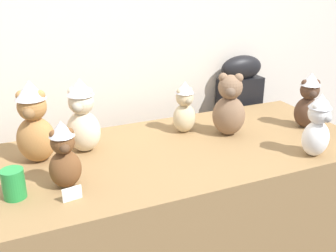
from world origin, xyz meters
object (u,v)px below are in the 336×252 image
object	(u,v)px
teddy_bear_chestnut	(64,156)
teddy_bear_mocha	(229,107)
teddy_bear_caramel	(34,123)
instrument_case	(237,133)
teddy_bear_snow	(317,126)
display_table	(168,221)
teddy_bear_cream	(82,117)
teddy_bear_cocoa	(308,101)
teddy_bear_sand	(185,108)
party_cup_green	(14,184)

from	to	relation	value
teddy_bear_chestnut	teddy_bear_mocha	distance (m)	0.84
teddy_bear_caramel	teddy_bear_mocha	bearing A→B (deg)	14.66
instrument_case	teddy_bear_snow	distance (m)	0.90
display_table	teddy_bear_caramel	xyz separation A→B (m)	(-0.54, 0.13, 0.55)
display_table	teddy_bear_caramel	size ratio (longest dim) A/B	5.29
instrument_case	teddy_bear_cream	world-z (taller)	teddy_bear_cream
display_table	teddy_bear_cocoa	bearing A→B (deg)	-1.30
teddy_bear_snow	teddy_bear_caramel	bearing A→B (deg)	148.37
teddy_bear_sand	party_cup_green	world-z (taller)	teddy_bear_sand
display_table	teddy_bear_cream	world-z (taller)	teddy_bear_cream
teddy_bear_mocha	teddy_bear_caramel	bearing A→B (deg)	-153.58
teddy_bear_caramel	teddy_bear_sand	world-z (taller)	teddy_bear_caramel
instrument_case	party_cup_green	bearing A→B (deg)	-155.68
display_table	teddy_bear_snow	world-z (taller)	teddy_bear_snow
teddy_bear_sand	teddy_bear_mocha	distance (m)	0.22
teddy_bear_sand	party_cup_green	bearing A→B (deg)	-164.42
teddy_bear_caramel	teddy_bear_cream	xyz separation A→B (m)	(0.20, 0.02, -0.01)
display_table	teddy_bear_cocoa	xyz separation A→B (m)	(0.77, -0.02, 0.51)
instrument_case	party_cup_green	size ratio (longest dim) A/B	9.33
teddy_bear_mocha	teddy_bear_cocoa	bearing A→B (deg)	20.73
teddy_bear_chestnut	teddy_bear_cream	bearing A→B (deg)	65.25
teddy_bear_chestnut	teddy_bear_mocha	world-z (taller)	teddy_bear_mocha
display_table	instrument_case	distance (m)	0.89
teddy_bear_cocoa	display_table	bearing A→B (deg)	-161.55
teddy_bear_snow	teddy_bear_mocha	size ratio (longest dim) A/B	0.91
teddy_bear_caramel	teddy_bear_cream	bearing A→B (deg)	25.57
teddy_bear_cocoa	teddy_bear_snow	world-z (taller)	teddy_bear_cocoa
teddy_bear_cream	teddy_bear_cocoa	bearing A→B (deg)	22.24
instrument_case	teddy_bear_mocha	world-z (taller)	teddy_bear_mocha
display_table	teddy_bear_mocha	xyz separation A→B (m)	(0.35, 0.06, 0.52)
teddy_bear_caramel	teddy_bear_chestnut	world-z (taller)	teddy_bear_caramel
display_table	teddy_bear_cream	distance (m)	0.65
teddy_bear_snow	party_cup_green	distance (m)	1.24
display_table	teddy_bear_caramel	distance (m)	0.78
instrument_case	teddy_bear_snow	world-z (taller)	teddy_bear_snow
teddy_bear_caramel	teddy_bear_snow	xyz separation A→B (m)	(1.11, -0.42, -0.03)
display_table	instrument_case	bearing A→B (deg)	35.91
teddy_bear_cocoa	teddy_bear_cream	xyz separation A→B (m)	(-1.11, 0.17, 0.02)
teddy_bear_caramel	teddy_bear_sand	bearing A→B (deg)	22.82
instrument_case	party_cup_green	xyz separation A→B (m)	(-1.37, -0.65, 0.29)
teddy_bear_cocoa	party_cup_green	distance (m)	1.43
teddy_bear_mocha	party_cup_green	bearing A→B (deg)	-137.85
teddy_bear_chestnut	display_table	bearing A→B (deg)	15.56
teddy_bear_cream	teddy_bear_caramel	bearing A→B (deg)	-142.71
instrument_case	teddy_bear_cream	size ratio (longest dim) A/B	3.08
teddy_bear_sand	party_cup_green	size ratio (longest dim) A/B	2.35
teddy_bear_caramel	teddy_bear_cream	world-z (taller)	teddy_bear_caramel
display_table	teddy_bear_snow	xyz separation A→B (m)	(0.57, -0.29, 0.51)
instrument_case	teddy_bear_cream	distance (m)	1.18
teddy_bear_sand	teddy_bear_chestnut	distance (m)	0.71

